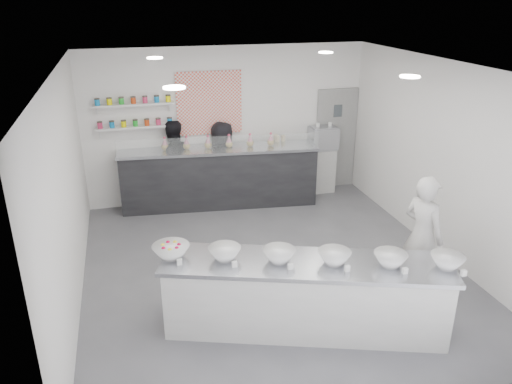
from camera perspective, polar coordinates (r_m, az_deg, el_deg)
The scene contains 26 objects.
floor at distance 7.71m, azimuth 1.69°, elevation -8.65°, with size 6.00×6.00×0.00m, color #515156.
ceiling at distance 6.70m, azimuth 1.99°, elevation 14.02°, with size 6.00×6.00×0.00m, color white.
back_wall at distance 9.84m, azimuth -3.27°, elevation 7.69°, with size 5.50×5.50×0.00m, color white.
left_wall at distance 6.84m, azimuth -20.82°, elevation -0.31°, with size 6.00×6.00×0.00m, color white.
right_wall at distance 8.25m, azimuth 20.46°, elevation 3.47°, with size 6.00×6.00×0.00m, color white.
back_door at distance 10.63m, azimuth 9.10°, elevation 6.01°, with size 0.88×0.04×2.10m, color gray.
pattern_panel at distance 9.65m, azimuth -5.36°, elevation 10.09°, with size 1.25×0.03×1.20m, color #E9523C.
jar_shelf_lower at distance 9.53m, azimuth -13.58°, elevation 7.25°, with size 1.45×0.22×0.04m, color silver.
jar_shelf_upper at distance 9.44m, azimuth -13.81°, elevation 9.71°, with size 1.45×0.22×0.04m, color silver.
preserve_jars at distance 9.45m, azimuth -13.73°, elevation 8.86°, with size 1.45×0.10×0.56m, color #CB2F5B, non-canonical shape.
downlight_0 at distance 5.45m, azimuth -9.33°, elevation 11.70°, with size 0.24×0.24×0.02m, color white.
downlight_1 at distance 6.37m, azimuth 17.18°, elevation 12.49°, with size 0.24×0.24×0.02m, color white.
downlight_2 at distance 8.01m, azimuth -11.49°, elevation 14.79°, with size 0.24×0.24×0.02m, color white.
downlight_3 at distance 8.67m, azimuth 7.98°, elevation 15.52°, with size 0.24×0.24×0.02m, color white.
prep_counter at distance 6.25m, azimuth 5.60°, elevation -11.72°, with size 3.46×0.79×0.94m, color silver.
back_bar at distance 9.69m, azimuth -4.19°, elevation 1.75°, with size 3.76×0.69×1.17m, color black.
sneeze_guard at distance 9.15m, azimuth -4.15°, elevation 5.41°, with size 3.71×0.02×0.32m, color white.
espresso_ledge at distance 10.36m, azimuth 5.52°, elevation 2.41°, with size 1.27×0.40×0.94m, color silver.
espresso_machine at distance 10.29m, azimuth 7.71°, elevation 6.18°, with size 0.56×0.39×0.43m, color #93969E.
cup_stacks at distance 9.99m, azimuth 2.68°, elevation 5.60°, with size 0.24×0.24×0.34m, color tan, non-canonical shape.
prep_bowls at distance 5.96m, azimuth 5.80°, elevation -7.32°, with size 3.64×0.49×0.16m, color white, non-canonical shape.
label_cards at distance 5.66m, azimuth 9.19°, elevation -9.77°, with size 3.31×0.04×0.07m, color white, non-canonical shape.
cookie_bags at distance 9.47m, azimuth -4.31°, elevation 5.79°, with size 2.14×0.14×0.26m, color #C66C87, non-canonical shape.
woman_prep at distance 7.12m, azimuth 18.48°, elevation -4.77°, with size 0.63×0.41×1.71m, color silver.
staff_left at distance 9.73m, azimuth -9.44°, elevation 3.22°, with size 0.82×0.64×1.69m, color black.
staff_right at distance 9.87m, azimuth -3.82°, elevation 3.49°, with size 0.78×0.51×1.60m, color black.
Camera 1 is at (-1.95, -6.34, 3.93)m, focal length 35.00 mm.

